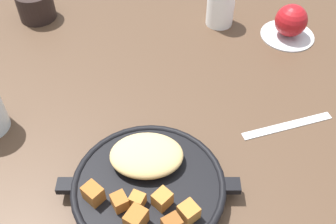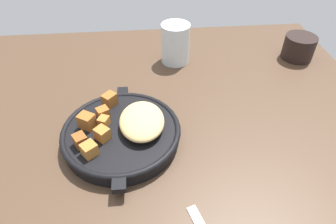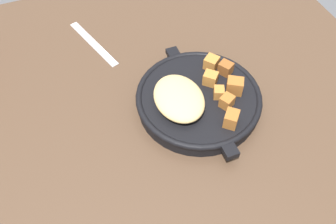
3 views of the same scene
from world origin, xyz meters
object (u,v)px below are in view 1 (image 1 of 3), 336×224
cast_iron_skillet (148,185)px  coffee_mug_dark (35,5)px  red_apple (291,20)px  butter_knife (287,125)px  white_creamer_pitcher (220,6)px

cast_iron_skillet → coffee_mug_dark: 56.38cm
cast_iron_skillet → red_apple: (30.40, 41.28, 1.85)cm
butter_knife → white_creamer_pitcher: size_ratio=1.87×
red_apple → coffee_mug_dark: size_ratio=0.83×
coffee_mug_dark → red_apple: bearing=-7.3°
red_apple → white_creamer_pitcher: (-15.25, 5.13, 0.54)cm
white_creamer_pitcher → cast_iron_skillet: bearing=-108.1°
red_apple → butter_knife: size_ratio=0.41×
cast_iron_skillet → butter_knife: size_ratio=1.60×
butter_knife → white_creamer_pitcher: (-9.75, 32.43, 4.54)cm
coffee_mug_dark → white_creamer_pitcher: bearing=-3.1°
cast_iron_skillet → white_creamer_pitcher: white_creamer_pitcher is taller
cast_iron_skillet → butter_knife: cast_iron_skillet is taller
cast_iron_skillet → white_creamer_pitcher: 48.88cm
red_apple → cast_iron_skillet: bearing=-126.4°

